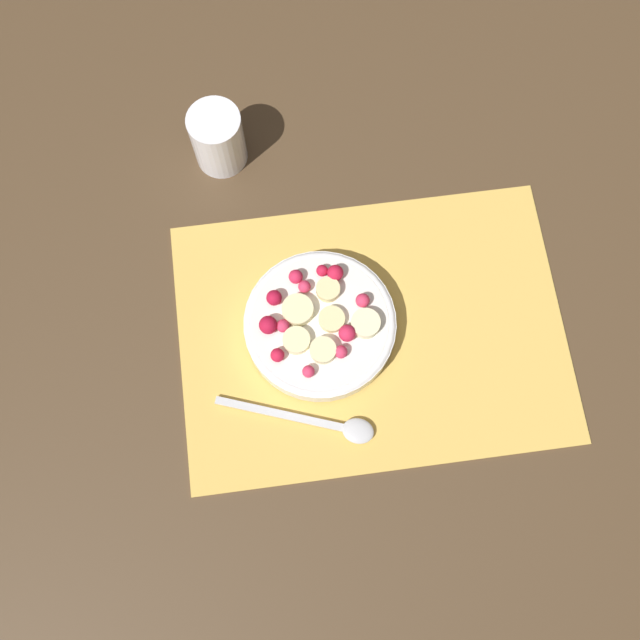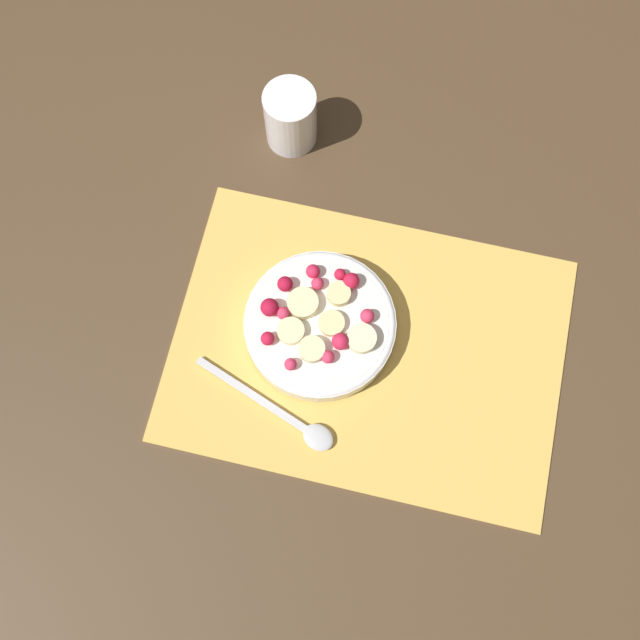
% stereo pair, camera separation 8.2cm
% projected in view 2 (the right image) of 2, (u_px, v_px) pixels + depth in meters
% --- Properties ---
extents(ground_plane, '(3.00, 3.00, 0.00)m').
position_uv_depth(ground_plane, '(368.00, 349.00, 0.86)').
color(ground_plane, '#4C3823').
extents(placemat, '(0.46, 0.33, 0.01)m').
position_uv_depth(placemat, '(368.00, 349.00, 0.85)').
color(placemat, '#E0B251').
rests_on(placemat, ground_plane).
extents(fruit_bowl, '(0.18, 0.18, 0.05)m').
position_uv_depth(fruit_bowl, '(320.00, 324.00, 0.84)').
color(fruit_bowl, white).
rests_on(fruit_bowl, placemat).
extents(spoon, '(0.18, 0.08, 0.01)m').
position_uv_depth(spoon, '(292.00, 420.00, 0.82)').
color(spoon, silver).
rests_on(spoon, placemat).
extents(drinking_glass, '(0.07, 0.07, 0.09)m').
position_uv_depth(drinking_glass, '(290.00, 118.00, 0.90)').
color(drinking_glass, white).
rests_on(drinking_glass, ground_plane).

